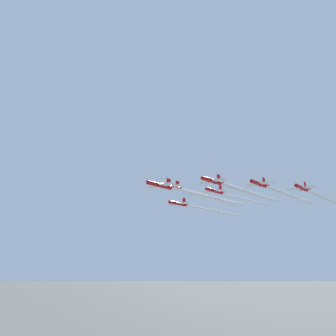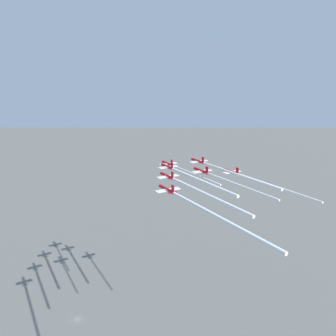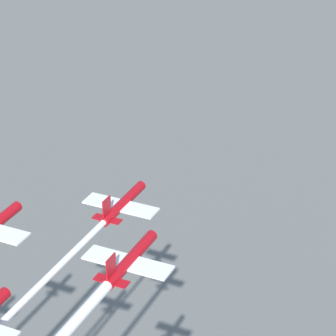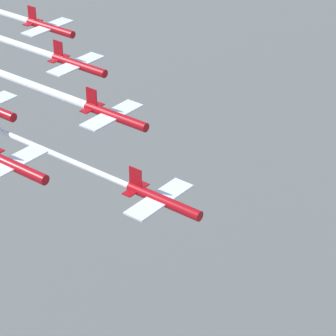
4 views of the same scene
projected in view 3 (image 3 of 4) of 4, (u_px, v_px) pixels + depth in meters
name	position (u px, v px, depth m)	size (l,w,h in m)	color
jet_0	(122.00, 204.00, 104.95)	(10.93, 10.38, 3.65)	#B20C14
jet_2	(129.00, 261.00, 87.13)	(10.93, 10.38, 3.65)	#B20C14
smoke_trail_0	(10.00, 314.00, 84.46)	(40.84, 5.13, 0.80)	white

